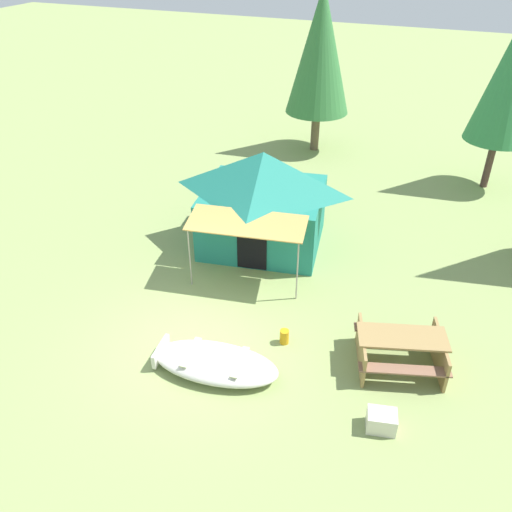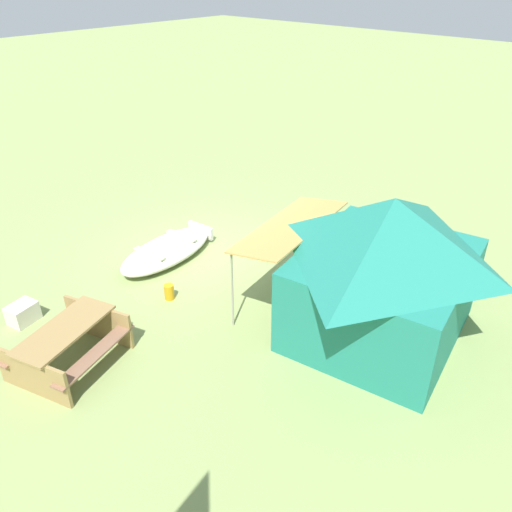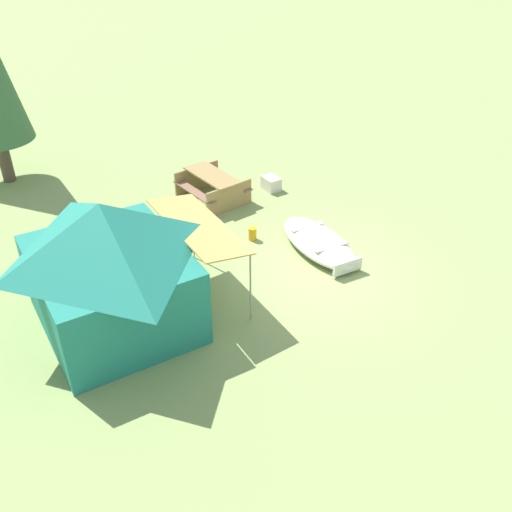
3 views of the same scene
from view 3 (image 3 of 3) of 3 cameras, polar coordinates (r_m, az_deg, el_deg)
name	(u,v)px [view 3 (image 3 of 3)]	position (r m, az deg, el deg)	size (l,w,h in m)	color
ground_plane	(308,272)	(13.08, 5.15, -1.60)	(80.00, 80.00, 0.00)	#879A58
beached_rowboat	(319,242)	(13.77, 6.20, 1.36)	(2.67, 1.41, 0.41)	silver
canvas_cabin_tent	(109,264)	(11.18, -14.26, -0.76)	(3.77, 4.30, 2.67)	#207B6B
picnic_table	(212,184)	(15.84, -4.31, 7.06)	(2.08, 1.87, 0.76)	#987A47
cooler_box	(271,183)	(16.47, 1.50, 7.15)	(0.51, 0.39, 0.38)	beige
fuel_can	(252,234)	(14.11, -0.35, 2.20)	(0.20, 0.20, 0.33)	orange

